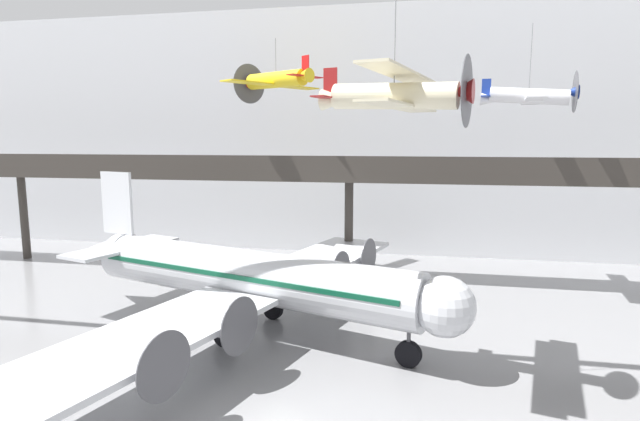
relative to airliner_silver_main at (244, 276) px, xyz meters
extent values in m
cube|color=silver|center=(4.27, 22.64, 8.38)|extent=(140.00, 3.00, 23.29)
cube|color=#38332D|center=(4.27, 12.20, 4.96)|extent=(110.00, 3.20, 0.90)
cube|color=#38332D|center=(4.27, 10.66, 5.96)|extent=(110.00, 0.12, 1.10)
cylinder|color=#38332D|center=(-25.98, 13.16, 0.62)|extent=(0.70, 0.70, 7.77)
cylinder|color=#38332D|center=(4.27, 13.16, 0.62)|extent=(0.70, 0.70, 7.77)
cylinder|color=silver|center=(0.10, -0.03, 0.07)|extent=(20.78, 9.03, 2.93)
sphere|color=silver|center=(10.97, -3.43, 0.07)|extent=(2.88, 2.88, 2.88)
cone|color=silver|center=(-10.91, 3.41, 0.29)|extent=(4.45, 3.72, 2.70)
cube|color=#0F4C33|center=(0.10, -0.03, 0.36)|extent=(19.41, 8.65, 0.26)
cube|color=silver|center=(3.22, 7.52, -0.59)|extent=(8.61, 14.18, 0.28)
cube|color=silver|center=(-1.64, -8.01, -0.59)|extent=(8.61, 14.18, 0.28)
cylinder|color=silver|center=(3.73, 4.28, -0.54)|extent=(2.73, 2.07, 1.41)
cylinder|color=#4C4C51|center=(5.01, 3.88, -0.54)|extent=(0.86, 2.57, 2.68)
cylinder|color=silver|center=(5.09, 8.61, -0.54)|extent=(2.73, 2.07, 1.41)
cylinder|color=#4C4C51|center=(6.36, 8.21, -0.54)|extent=(0.86, 2.57, 2.68)
cylinder|color=silver|center=(0.63, -5.65, -0.54)|extent=(2.73, 2.07, 1.41)
cylinder|color=#4C4C51|center=(1.90, -6.04, -0.54)|extent=(0.86, 2.57, 2.68)
cylinder|color=silver|center=(-0.73, -9.97, -0.54)|extent=(2.73, 2.07, 1.41)
cylinder|color=#4C4C51|center=(0.55, -10.37, -0.54)|extent=(0.86, 2.57, 2.68)
cube|color=silver|center=(-9.79, 3.06, 3.59)|extent=(2.61, 0.99, 4.11)
cube|color=silver|center=(-9.51, 2.98, 0.66)|extent=(4.82, 8.08, 0.20)
cylinder|color=#4C4C51|center=(9.35, -2.93, -2.01)|extent=(0.20, 0.20, 1.21)
cylinder|color=black|center=(9.35, -2.93, -2.61)|extent=(1.35, 0.75, 1.30)
cylinder|color=#4C4C51|center=(1.03, 2.14, -2.01)|extent=(0.20, 0.20, 1.21)
cylinder|color=black|center=(1.03, 2.14, -2.61)|extent=(1.35, 0.75, 1.30)
cylinder|color=#4C4C51|center=(-0.37, -2.34, -2.01)|extent=(0.20, 0.20, 1.21)
cylinder|color=black|center=(-0.37, -2.34, -2.61)|extent=(1.35, 0.75, 1.30)
cylinder|color=beige|center=(8.47, -4.52, 9.58)|extent=(5.51, 2.36, 1.26)
cone|color=maroon|center=(11.21, -5.19, 9.66)|extent=(1.10, 1.18, 1.00)
cylinder|color=#4C4C51|center=(11.40, -5.24, 9.66)|extent=(0.72, 2.82, 2.89)
cone|color=beige|center=(5.93, -3.90, 9.51)|extent=(1.65, 1.27, 0.99)
cube|color=beige|center=(8.79, -4.60, 10.47)|extent=(3.19, 8.20, 0.10)
cube|color=beige|center=(8.79, -4.60, 9.13)|extent=(3.19, 8.20, 0.10)
cube|color=maroon|center=(5.61, -3.83, 10.25)|extent=(0.65, 0.21, 1.34)
cube|color=maroon|center=(5.61, -3.83, 9.58)|extent=(1.32, 2.97, 0.06)
cylinder|color=slate|center=(8.47, -4.52, 12.84)|extent=(0.04, 0.04, 5.41)
cylinder|color=silver|center=(17.02, 10.97, 10.71)|extent=(5.29, 1.80, 1.42)
cone|color=navy|center=(19.68, 10.59, 10.90)|extent=(0.98, 1.07, 0.96)
cylinder|color=#4C4C51|center=(19.87, 10.56, 10.91)|extent=(0.44, 2.74, 2.76)
cone|color=silver|center=(14.54, 11.34, 10.53)|extent=(1.55, 1.10, 1.00)
cube|color=silver|center=(17.33, 10.93, 10.39)|extent=(2.36, 7.86, 0.10)
cube|color=navy|center=(14.23, 11.38, 11.35)|extent=(0.63, 0.15, 1.28)
cube|color=navy|center=(14.23, 11.38, 10.71)|extent=(1.02, 2.83, 0.06)
cylinder|color=slate|center=(17.02, 10.97, 13.40)|extent=(0.04, 0.04, 4.32)
cylinder|color=yellow|center=(-1.55, 12.64, 12.39)|extent=(5.76, 4.34, 1.35)
cone|color=red|center=(-4.20, 14.36, 12.34)|extent=(1.45, 1.49, 1.13)
cylinder|color=#4C4C51|center=(-4.39, 14.48, 12.33)|extent=(1.80, 2.75, 3.25)
cone|color=yellow|center=(0.92, 11.04, 12.44)|extent=(1.95, 1.78, 1.09)
cube|color=yellow|center=(-1.86, 12.84, 12.01)|extent=(6.20, 8.46, 0.10)
cube|color=red|center=(1.23, 10.84, 13.14)|extent=(0.65, 0.45, 1.50)
cube|color=red|center=(1.23, 10.84, 12.39)|extent=(2.39, 3.13, 0.06)
cylinder|color=slate|center=(-1.55, 12.64, 14.29)|extent=(0.04, 0.04, 2.55)
camera|label=1|loc=(9.46, -26.37, 7.78)|focal=28.00mm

